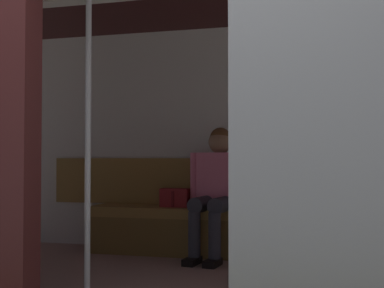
% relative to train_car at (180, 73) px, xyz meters
% --- Properties ---
extents(train_car, '(6.40, 2.69, 2.26)m').
position_rel_train_car_xyz_m(train_car, '(0.00, 0.00, 0.00)').
color(train_car, '#ADAFB5').
rests_on(train_car, ground_plane).
extents(bench_seat, '(2.43, 0.44, 0.43)m').
position_rel_train_car_xyz_m(bench_seat, '(-0.07, -1.00, -1.16)').
color(bench_seat, olive).
rests_on(bench_seat, ground_plane).
extents(person_seated, '(0.55, 0.71, 1.16)m').
position_rel_train_car_xyz_m(person_seated, '(-0.07, -0.94, -0.84)').
color(person_seated, pink).
rests_on(person_seated, ground_plane).
extents(handbag, '(0.26, 0.15, 0.17)m').
position_rel_train_car_xyz_m(handbag, '(0.35, -1.03, -0.98)').
color(handbag, maroon).
rests_on(handbag, bench_seat).
extents(book, '(0.17, 0.23, 0.03)m').
position_rel_train_car_xyz_m(book, '(-0.45, -1.03, -1.05)').
color(book, '#26598C').
rests_on(book, bench_seat).
extents(grab_pole_door, '(0.04, 0.04, 2.12)m').
position_rel_train_car_xyz_m(grab_pole_door, '(0.38, 0.69, -0.44)').
color(grab_pole_door, silver).
rests_on(grab_pole_door, ground_plane).
extents(grab_pole_far, '(0.04, 0.04, 2.12)m').
position_rel_train_car_xyz_m(grab_pole_far, '(-0.53, 0.60, -0.44)').
color(grab_pole_far, silver).
rests_on(grab_pole_far, ground_plane).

